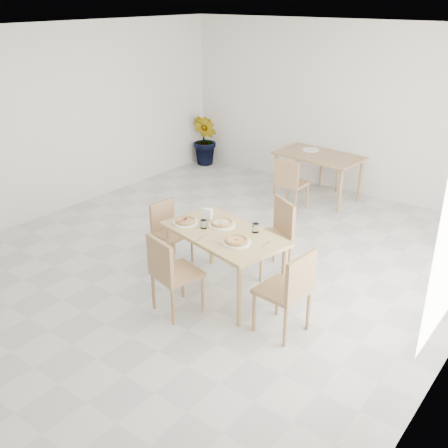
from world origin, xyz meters
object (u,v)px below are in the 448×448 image
Objects in this scene: chair_east at (290,288)px; napkin_holder at (207,214)px; plate_pepperoni at (185,223)px; chair_back_n at (340,158)px; pizza_margherita at (237,240)px; potted_plant at (206,140)px; chair_north at (275,231)px; plate_mushroom at (222,225)px; main_table at (224,240)px; pizza_pepperoni at (185,221)px; chair_back_s at (290,181)px; chair_west at (168,228)px; plate_empty at (311,150)px; pizza_mushroom at (222,223)px; tumbler_b at (256,228)px; second_table at (319,160)px; tumbler_a at (204,224)px; chair_south at (170,270)px; plate_margherita at (237,242)px.

chair_east reaches higher than napkin_holder.
plate_pepperoni is 4.19m from chair_back_n.
pizza_margherita is 0.27× the size of potted_plant.
chair_north is 2.94× the size of plate_mushroom.
pizza_pepperoni is (-0.50, -0.07, 0.12)m from main_table.
pizza_margherita is at bearing -47.11° from potted_plant.
chair_back_s is 0.84× the size of potted_plant.
pizza_margherita is at bearing -14.55° from main_table.
main_table is 1.93× the size of chair_west.
plate_empty is at bearing 115.70° from main_table.
main_table is 0.23m from pizza_mushroom.
chair_back_n is 2.70m from potted_plant.
plate_pepperoni is 4.60m from potted_plant.
pizza_pepperoni is 0.29× the size of chair_back_n.
tumbler_b is at bearing -51.84° from chair_north.
second_table is at bearing 98.33° from plate_mushroom.
chair_north is 1.15× the size of chair_west.
pizza_mushroom is 1.83× the size of napkin_holder.
second_table is (0.41, 3.17, 0.20)m from chair_west.
tumbler_a is 0.23m from napkin_holder.
chair_back_n is (-0.84, 4.25, -0.27)m from pizza_margherita.
chair_south is 2.90× the size of plate_margherita.
pizza_margherita is 0.53m from tumbler_a.
pizza_mushroom is 3.25m from second_table.
pizza_pepperoni is 0.83m from tumbler_b.
chair_west is 0.86× the size of chair_east.
plate_margherita is 3.26× the size of tumbler_a.
chair_east reaches higher than main_table.
chair_back_n is (0.03, 0.76, -0.15)m from second_table.
main_table is 0.33m from pizza_margherita.
chair_west is 2.85× the size of pizza_margherita.
chair_back_n is (-0.84, 3.89, -0.29)m from tumbler_b.
plate_empty is (-0.47, 3.32, -0.06)m from napkin_holder.
chair_east is 3.96m from second_table.
napkin_holder reaches higher than plate_empty.
plate_margherita is at bearing -47.11° from potted_plant.
chair_south reaches higher than napkin_holder.
potted_plant is (-2.21, 3.45, 0.05)m from chair_west.
chair_south is at bearing -62.28° from pizza_pepperoni.
chair_back_s is at bearing -143.84° from chair_east.
plate_empty is (-1.84, 3.74, 0.23)m from chair_east.
chair_back_s is (-0.94, 2.69, -0.28)m from pizza_margherita.
pizza_margherita is at bearing -55.29° from chair_north.
tumbler_a is at bearing -153.09° from tumbler_b.
chair_north reaches higher than pizza_mushroom.
plate_empty is at bearing -148.52° from chair_east.
chair_back_n is 3.23× the size of plate_empty.
main_table is 1.07× the size of second_table.
chair_north reaches higher than plate_pepperoni.
plate_empty is at bearing -97.43° from chair_back_n.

